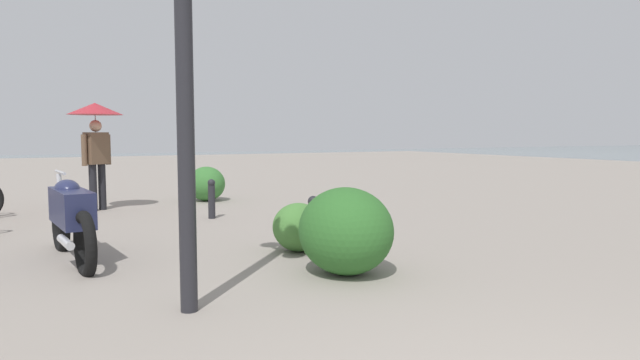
# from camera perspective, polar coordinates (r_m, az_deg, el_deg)

# --- Properties ---
(motorcycle) EXTENTS (2.17, 0.44, 1.06)m
(motorcycle) POSITION_cam_1_polar(r_m,az_deg,el_deg) (6.88, -24.57, -3.53)
(motorcycle) COLOR black
(motorcycle) RESTS_ON ground
(pedestrian) EXTENTS (1.00, 1.00, 2.03)m
(pedestrian) POSITION_cam_1_polar(r_m,az_deg,el_deg) (11.13, -22.39, 5.25)
(pedestrian) COLOR black
(pedestrian) RESTS_ON ground
(bollard_near) EXTENTS (0.13, 0.13, 0.72)m
(bollard_near) POSITION_cam_1_polar(r_m,az_deg,el_deg) (6.49, -0.71, -4.69)
(bollard_near) COLOR #232328
(bollard_near) RESTS_ON ground
(bollard_mid) EXTENTS (0.13, 0.13, 0.68)m
(bollard_mid) POSITION_cam_1_polar(r_m,az_deg,el_deg) (9.54, -11.25, -1.84)
(bollard_mid) COLOR #232328
(bollard_mid) RESTS_ON ground
(shrub_low) EXTENTS (0.71, 0.64, 0.60)m
(shrub_low) POSITION_cam_1_polar(r_m,az_deg,el_deg) (6.78, -2.24, -4.94)
(shrub_low) COLOR #477F38
(shrub_low) RESTS_ON ground
(shrub_round) EXTENTS (0.88, 0.79, 0.75)m
(shrub_round) POSITION_cam_1_polar(r_m,az_deg,el_deg) (12.06, -11.77, -0.39)
(shrub_round) COLOR #387533
(shrub_round) RESTS_ON ground
(shrub_wide) EXTENTS (1.06, 0.96, 0.90)m
(shrub_wide) POSITION_cam_1_polar(r_m,az_deg,el_deg) (5.66, 2.70, -5.33)
(shrub_wide) COLOR #2D6628
(shrub_wide) RESTS_ON ground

